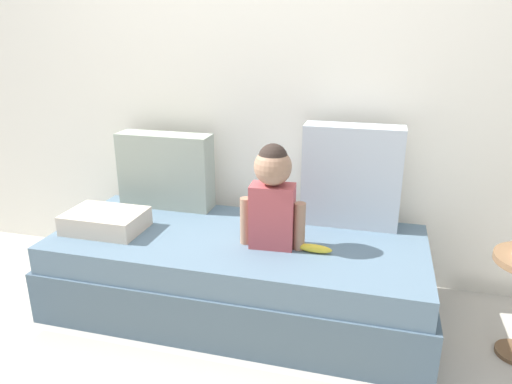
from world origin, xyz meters
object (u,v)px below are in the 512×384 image
throw_pillow_right (351,176)px  toddler (273,193)px  folded_blanket (106,221)px  banana (315,248)px  couch (238,273)px  throw_pillow_left (166,171)px

throw_pillow_right → toddler: (-0.34, -0.38, 0.00)m
folded_blanket → banana: bearing=1.2°
throw_pillow_right → folded_blanket: size_ratio=1.36×
couch → banana: size_ratio=11.50×
throw_pillow_right → folded_blanket: throw_pillow_right is taller
couch → toddler: toddler is taller
throw_pillow_right → toddler: throw_pillow_right is taller
toddler → folded_blanket: (-0.89, -0.04, -0.22)m
couch → banana: (0.41, -0.08, 0.23)m
throw_pillow_left → banana: bearing=-22.8°
throw_pillow_right → toddler: 0.51m
couch → throw_pillow_right: (0.54, 0.32, 0.48)m
toddler → couch: bearing=161.9°
couch → folded_blanket: bearing=-171.5°
banana → couch: bearing=168.8°
throw_pillow_left → throw_pillow_right: throw_pillow_right is taller
couch → banana: 0.48m
folded_blanket → throw_pillow_right: bearing=18.8°
toddler → banana: (0.21, -0.02, -0.26)m
couch → throw_pillow_left: throw_pillow_left is taller
toddler → banana: size_ratio=3.03×
banana → folded_blanket: size_ratio=0.42×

